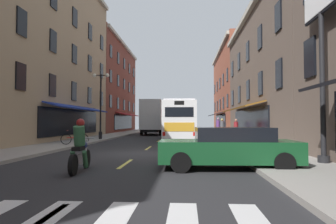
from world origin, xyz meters
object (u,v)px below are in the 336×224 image
at_px(transit_bus, 179,120).
at_px(street_lamp_twin, 101,103).
at_px(billboard_sign, 321,19).
at_px(motorcycle_rider, 80,149).
at_px(pedestrian_mid, 218,127).
at_px(pedestrian_near, 222,128).
at_px(box_truck, 152,118).
at_px(pedestrian_rear, 223,127).
at_px(sedan_mid, 229,147).
at_px(pedestrian_far, 236,129).
at_px(bicycle_near, 75,139).
at_px(sedan_near, 160,127).

distance_m(transit_bus, street_lamp_twin, 7.17).
bearing_deg(billboard_sign, motorcycle_rider, -169.14).
bearing_deg(pedestrian_mid, pedestrian_near, 54.23).
distance_m(transit_bus, box_truck, 9.05).
distance_m(box_truck, pedestrian_rear, 9.20).
relative_size(sedan_mid, street_lamp_twin, 0.83).
relative_size(sedan_mid, pedestrian_mid, 2.51).
bearing_deg(pedestrian_far, bicycle_near, 162.55).
distance_m(sedan_near, pedestrian_mid, 21.41).
xyz_separation_m(bicycle_near, street_lamp_twin, (-0.11, 5.83, 2.68)).
xyz_separation_m(transit_bus, sedan_mid, (2.08, -16.65, -1.02)).
distance_m(pedestrian_far, street_lamp_twin, 11.47).
relative_size(motorcycle_rider, pedestrian_mid, 1.14).
bearing_deg(bicycle_near, street_lamp_twin, 91.12).
distance_m(sedan_near, bicycle_near, 29.17).
distance_m(sedan_mid, pedestrian_rear, 20.52).
height_order(billboard_sign, sedan_mid, billboard_sign).
relative_size(pedestrian_near, pedestrian_far, 1.02).
xyz_separation_m(transit_bus, pedestrian_mid, (3.58, 0.39, -0.64)).
distance_m(transit_bus, sedan_mid, 16.81).
relative_size(motorcycle_rider, street_lamp_twin, 0.38).
bearing_deg(pedestrian_rear, street_lamp_twin, 64.99).
bearing_deg(street_lamp_twin, sedan_near, 83.05).
bearing_deg(pedestrian_mid, bicycle_near, 1.55).
height_order(motorcycle_rider, pedestrian_far, pedestrian_far).
bearing_deg(bicycle_near, pedestrian_mid, 41.81).
bearing_deg(motorcycle_rider, bicycle_near, 112.42).
bearing_deg(sedan_mid, pedestrian_rear, 83.37).
relative_size(sedan_near, bicycle_near, 2.61).
height_order(transit_bus, pedestrian_far, transit_bus).
height_order(sedan_mid, pedestrian_near, pedestrian_near).
bearing_deg(billboard_sign, transit_bus, 108.86).
bearing_deg(motorcycle_rider, pedestrian_near, 68.21).
bearing_deg(pedestrian_rear, pedestrian_far, 127.57).
height_order(motorcycle_rider, pedestrian_mid, pedestrian_mid).
xyz_separation_m(transit_bus, street_lamp_twin, (-6.49, -2.68, 1.45)).
distance_m(sedan_near, pedestrian_far, 24.30).
xyz_separation_m(pedestrian_mid, pedestrian_rear, (0.87, 3.35, -0.09)).
bearing_deg(sedan_mid, sedan_near, 98.77).
relative_size(pedestrian_far, pedestrian_rear, 1.01).
distance_m(sedan_mid, pedestrian_near, 15.19).
relative_size(box_truck, pedestrian_far, 4.10).
xyz_separation_m(box_truck, pedestrian_mid, (7.01, -7.98, -0.99)).
height_order(sedan_near, street_lamp_twin, street_lamp_twin).
xyz_separation_m(pedestrian_far, pedestrian_rear, (-0.31, 6.00, -0.01)).
bearing_deg(pedestrian_rear, sedan_near, -29.66).
distance_m(pedestrian_near, street_lamp_twin, 10.50).
bearing_deg(pedestrian_far, transit_bus, 107.88).
xyz_separation_m(sedan_mid, pedestrian_mid, (1.50, 17.04, 0.38)).
bearing_deg(sedan_mid, pedestrian_near, 83.75).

